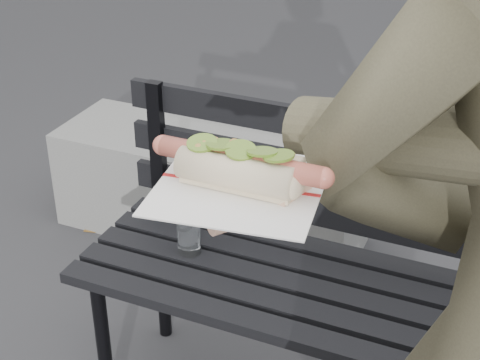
% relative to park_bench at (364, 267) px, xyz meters
% --- Properties ---
extents(park_bench, '(1.50, 0.44, 0.88)m').
position_rel_park_bench_xyz_m(park_bench, '(0.00, 0.00, 0.00)').
color(park_bench, black).
rests_on(park_bench, ground).
extents(concrete_block, '(1.20, 0.40, 0.40)m').
position_rel_park_bench_xyz_m(concrete_block, '(-0.79, 0.71, -0.32)').
color(concrete_block, slate).
rests_on(concrete_block, ground).
extents(held_hotdog, '(0.62, 0.33, 0.20)m').
position_rel_park_bench_xyz_m(held_hotdog, '(0.21, -0.76, 0.73)').
color(held_hotdog, '#423D2C').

